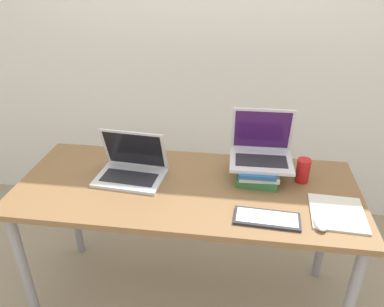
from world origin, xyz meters
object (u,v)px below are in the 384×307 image
object	(u,v)px
book_stack	(257,170)
wireless_keyboard	(267,218)
mouse	(321,223)
notepad	(337,213)
laptop_on_books	(261,150)
laptop_left	(132,168)
soda_can	(303,170)

from	to	relation	value
book_stack	wireless_keyboard	world-z (taller)	book_stack
book_stack	wireless_keyboard	size ratio (longest dim) A/B	0.95
mouse	book_stack	bearing A→B (deg)	126.70
mouse	notepad	xyz separation A→B (m)	(0.09, 0.09, -0.01)
laptop_on_books	mouse	distance (m)	0.47
laptop_left	mouse	size ratio (longest dim) A/B	3.33
mouse	soda_can	size ratio (longest dim) A/B	0.86
laptop_left	notepad	xyz separation A→B (m)	(0.97, -0.18, -0.04)
laptop_on_books	soda_can	distance (m)	0.22
book_stack	soda_can	bearing A→B (deg)	-0.37
book_stack	mouse	xyz separation A→B (m)	(0.26, -0.34, -0.03)
wireless_keyboard	notepad	xyz separation A→B (m)	(0.30, 0.08, -0.00)
mouse	soda_can	bearing A→B (deg)	96.33
notepad	mouse	bearing A→B (deg)	-133.19
notepad	laptop_left	bearing A→B (deg)	169.48
notepad	soda_can	world-z (taller)	soda_can
laptop_left	book_stack	world-z (taller)	laptop_left
book_stack	laptop_on_books	bearing A→B (deg)	74.19
laptop_left	laptop_on_books	size ratio (longest dim) A/B	1.12
book_stack	laptop_on_books	xyz separation A→B (m)	(0.01, 0.04, 0.09)
book_stack	soda_can	world-z (taller)	soda_can
laptop_on_books	notepad	size ratio (longest dim) A/B	1.17
laptop_on_books	wireless_keyboard	distance (m)	0.40
laptop_left	laptop_on_books	world-z (taller)	laptop_on_books
laptop_on_books	notepad	distance (m)	0.46
notepad	soda_can	xyz separation A→B (m)	(-0.12, 0.25, 0.06)
wireless_keyboard	soda_can	world-z (taller)	soda_can
notepad	soda_can	bearing A→B (deg)	116.17
laptop_left	mouse	bearing A→B (deg)	-17.07
laptop_left	mouse	distance (m)	0.92
laptop_on_books	soda_can	bearing A→B (deg)	-11.93
laptop_left	laptop_on_books	distance (m)	0.65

